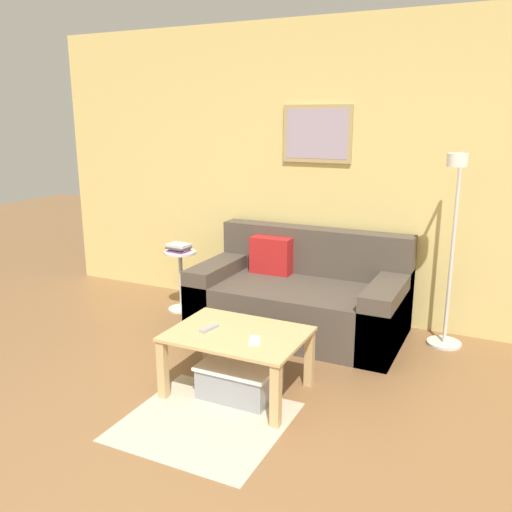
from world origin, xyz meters
TOP-DOWN VIEW (x-y plane):
  - wall_back at (-0.00, 3.21)m, footprint 5.60×0.09m
  - area_rug at (-0.01, 1.14)m, footprint 0.92×0.89m
  - couch at (-0.03, 2.73)m, footprint 1.70×0.93m
  - coffee_table at (-0.01, 1.55)m, footprint 0.86×0.63m
  - storage_bin at (0.02, 1.52)m, footprint 0.49×0.38m
  - floor_lamp at (1.11, 2.83)m, footprint 0.27×0.45m
  - side_table at (-1.20, 2.70)m, footprint 0.29×0.29m
  - book_stack at (-1.21, 2.69)m, footprint 0.21×0.19m
  - remote_control at (-0.20, 1.51)m, footprint 0.07×0.15m
  - cell_phone at (0.15, 1.48)m, footprint 0.11×0.15m

SIDE VIEW (x-z plane):
  - area_rug at x=-0.01m, z-range 0.00..0.01m
  - storage_bin at x=0.02m, z-range 0.00..0.22m
  - couch at x=-0.03m, z-range -0.13..0.69m
  - side_table at x=-1.20m, z-range 0.05..0.61m
  - coffee_table at x=-0.01m, z-range 0.13..0.55m
  - cell_phone at x=0.15m, z-range 0.41..0.42m
  - remote_control at x=-0.20m, z-range 0.41..0.43m
  - book_stack at x=-1.21m, z-range 0.56..0.63m
  - floor_lamp at x=1.11m, z-range 0.08..1.58m
  - wall_back at x=0.00m, z-range 0.00..2.55m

